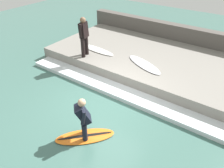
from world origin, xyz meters
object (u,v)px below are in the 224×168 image
at_px(surfer_riding, 83,117).
at_px(surfboard_waiting_near, 97,50).
at_px(surfer_waiting_near, 84,35).
at_px(surfboard_spare, 144,64).
at_px(surfboard_riding, 85,136).

relative_size(surfer_riding, surfboard_waiting_near, 0.67).
height_order(surfer_waiting_near, surfboard_spare, surfer_waiting_near).
distance_m(surfboard_riding, surfer_waiting_near, 4.56).
height_order(surfboard_riding, surfboard_spare, surfboard_spare).
bearing_deg(surfboard_riding, surfboard_waiting_near, 33.96).
distance_m(surfboard_riding, surfer_riding, 0.77).
bearing_deg(surfboard_spare, surfer_riding, -176.78).
bearing_deg(surfboard_riding, surfer_waiting_near, 40.17).
xyz_separation_m(surfboard_waiting_near, surfboard_spare, (-0.02, -2.48, 0.00)).
xyz_separation_m(surfer_riding, surfer_waiting_near, (3.30, 2.78, 0.70)).
relative_size(surfboard_riding, surfboard_spare, 0.84).
distance_m(surfer_riding, surfer_waiting_near, 4.37).
bearing_deg(surfer_riding, surfboard_waiting_near, 33.96).
bearing_deg(surfboard_riding, surfer_riding, -90.00).
bearing_deg(surfer_riding, surfer_waiting_near, 40.17).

